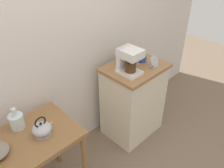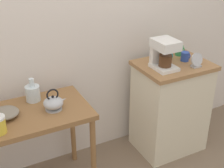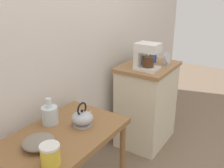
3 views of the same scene
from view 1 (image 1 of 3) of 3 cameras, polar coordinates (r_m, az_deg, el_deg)
The scene contains 11 objects.
ground_plane at distance 2.66m, azimuth -5.49°, elevation -17.89°, with size 8.00×8.00×0.00m, color #7A6651.
back_wall at distance 2.14m, azimuth -11.96°, elevation 14.40°, with size 4.40×0.10×2.80m, color silver.
wooden_table at distance 1.98m, azimuth -20.59°, elevation -15.27°, with size 0.85×0.54×0.76m.
kitchen_counter at distance 2.68m, azimuth 5.17°, elevation -3.98°, with size 0.65×0.50×0.90m.
teakettle at distance 1.88m, azimuth -16.75°, elevation -10.46°, with size 0.18×0.15×0.17m.
glass_carafe_vase at distance 1.99m, azimuth -22.33°, elevation -8.34°, with size 0.11×0.11×0.19m.
coffee_maker at distance 2.25m, azimuth 4.02°, elevation 5.94°, with size 0.18×0.22×0.26m.
mug_blue at distance 2.51m, azimuth 7.54°, elevation 6.21°, with size 0.08×0.07×0.08m.
mug_dark_teal at distance 2.47m, azimuth 4.04°, elevation 5.98°, with size 0.08×0.07×0.08m.
mug_tall_green at distance 2.61m, azimuth 5.72°, elevation 7.63°, with size 0.08×0.07×0.09m.
table_clock at distance 2.42m, azimuth 10.32°, elevation 5.25°, with size 0.11×0.06×0.13m.
Camera 1 is at (-0.99, -1.34, 2.08)m, focal length 37.32 mm.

